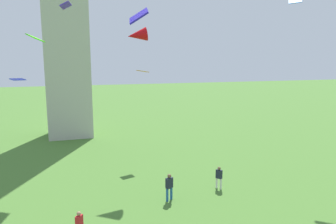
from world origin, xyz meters
TOP-DOWN VIEW (x-y plane):
  - person_2 at (1.65, 18.56)m, footprint 0.55×0.47m
  - person_3 at (5.65, 19.29)m, footprint 0.43×0.49m
  - person_4 at (-4.19, 15.55)m, footprint 0.42×0.47m
  - kite_flying_0 at (-6.22, 22.14)m, footprint 1.13×1.34m
  - kite_flying_1 at (-8.74, 31.55)m, footprint 1.46×1.37m
  - kite_flying_2 at (-1.06, 14.90)m, footprint 1.10×1.66m
  - kite_flying_5 at (2.38, 28.92)m, footprint 1.15×0.92m
  - kite_flying_6 at (1.07, 25.07)m, footprint 1.77×1.25m
  - kite_flying_7 at (-4.23, 28.33)m, footprint 1.05×1.34m
  - kite_flying_8 at (13.61, 22.13)m, footprint 1.14×1.12m

SIDE VIEW (x-z plane):
  - person_4 at x=-4.19m, z-range 0.10..1.68m
  - person_3 at x=5.65m, z-range 0.11..1.76m
  - person_2 at x=1.65m, z-range 0.12..1.94m
  - kite_flying_1 at x=-8.74m, z-range 7.36..7.56m
  - kite_flying_5 at x=2.38m, z-range 8.05..8.28m
  - kite_flying_0 at x=-6.22m, z-range 10.33..10.86m
  - kite_flying_6 at x=1.07m, z-range 10.51..11.81m
  - kite_flying_2 at x=-1.06m, z-range 10.76..11.74m
  - kite_flying_7 at x=-4.23m, z-range 13.40..13.97m
  - kite_flying_8 at x=13.61m, z-range 13.70..14.20m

